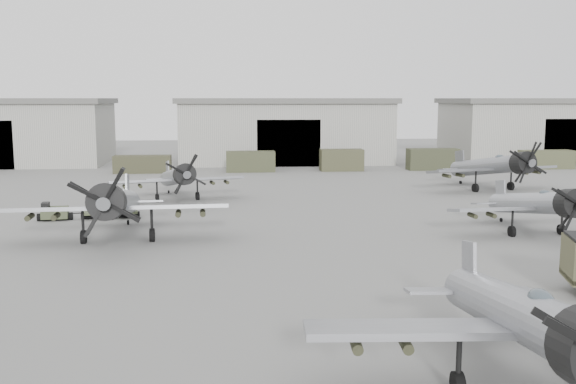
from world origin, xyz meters
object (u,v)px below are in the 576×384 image
aircraft_far_1 (495,166)px  tug_trailer (76,213)px  aircraft_mid_2 (539,204)px  aircraft_near_1 (530,321)px  aircraft_mid_1 (116,203)px  ground_crew (108,205)px  aircraft_far_0 (177,177)px

aircraft_far_1 → tug_trailer: bearing=-176.1°
aircraft_mid_2 → aircraft_near_1: bearing=-121.0°
aircraft_mid_1 → tug_trailer: aircraft_mid_1 is taller
aircraft_near_1 → ground_crew: (-17.36, 30.44, -1.42)m
aircraft_near_1 → aircraft_far_1: aircraft_far_1 is taller
aircraft_mid_1 → aircraft_mid_2: 26.26m
aircraft_far_0 → tug_trailer: aircraft_far_0 is taller
aircraft_near_1 → aircraft_far_0: size_ratio=1.13×
aircraft_near_1 → ground_crew: size_ratio=6.91×
tug_trailer → ground_crew: bearing=7.0°
aircraft_mid_1 → ground_crew: aircraft_mid_1 is taller
aircraft_far_1 → tug_trailer: size_ratio=1.93×
aircraft_mid_1 → tug_trailer: 9.27m
aircraft_mid_2 → aircraft_far_0: bearing=141.9°
aircraft_mid_1 → aircraft_mid_2: (26.25, -0.49, -0.39)m
aircraft_near_1 → tug_trailer: 35.74m
aircraft_near_1 → aircraft_far_1: size_ratio=0.99×
aircraft_mid_1 → tug_trailer: (-4.27, 8.00, -1.94)m
ground_crew → aircraft_mid_1: bearing=-164.5°
aircraft_near_1 → aircraft_mid_2: aircraft_near_1 is taller
aircraft_far_0 → tug_trailer: 10.36m
aircraft_far_0 → ground_crew: bearing=-136.2°
aircraft_mid_1 → aircraft_far_0: bearing=78.8°
aircraft_far_0 → aircraft_near_1: bearing=-85.4°
aircraft_mid_1 → aircraft_mid_2: size_ratio=1.19×
aircraft_mid_2 → aircraft_mid_1: bearing=175.1°
aircraft_mid_2 → tug_trailer: size_ratio=1.67×
aircraft_mid_2 → tug_trailer: 31.72m
aircraft_mid_1 → aircraft_far_1: 36.93m
aircraft_near_1 → ground_crew: aircraft_near_1 is taller
aircraft_mid_2 → ground_crew: (-28.36, 9.05, -1.12)m
tug_trailer → aircraft_far_0: bearing=42.0°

